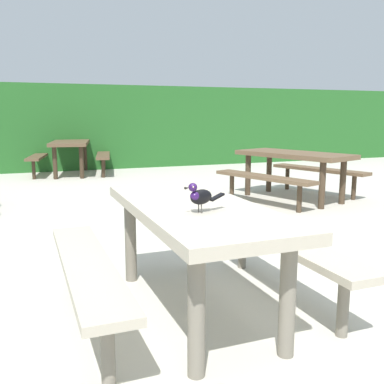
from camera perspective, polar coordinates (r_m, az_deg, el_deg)
The scene contains 6 objects.
ground_plane at distance 3.02m, azimuth 3.56°, elevation -15.76°, with size 60.00×60.00×0.00m, color beige.
hedge_wall at distance 11.55m, azimuth -15.37°, elevation 8.19°, with size 28.00×1.76×2.02m, color #235B23.
picnic_table_foreground at distance 2.88m, azimuth 0.30°, elevation -5.16°, with size 1.69×1.81×0.74m.
bird_grackle at distance 2.56m, azimuth 1.00°, elevation -0.51°, with size 0.28×0.12×0.18m.
picnic_table_mid_left at distance 6.98m, azimuth 13.09°, elevation 3.57°, with size 2.15×2.17×0.74m.
picnic_table_far_centre at distance 10.07m, azimuth -15.53°, elevation 5.38°, with size 1.96×1.98×0.74m.
Camera 1 is at (-1.13, -2.47, 1.31)m, focal length 40.90 mm.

